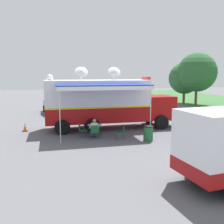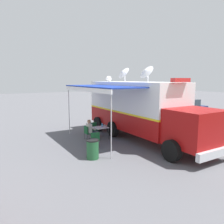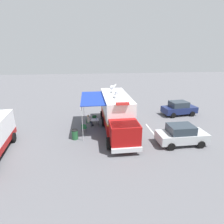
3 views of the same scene
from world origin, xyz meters
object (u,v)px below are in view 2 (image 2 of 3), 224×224
at_px(water_bottle, 102,125).
at_px(folding_chair_beside_table, 94,128).
at_px(command_truck, 141,108).
at_px(seated_responder, 91,129).
at_px(traffic_cone, 102,119).
at_px(folding_table, 100,128).
at_px(folding_chair_spare_by_truck, 95,139).
at_px(folding_chair_at_table, 88,132).
at_px(trash_bin, 93,149).
at_px(car_behind_truck, 187,109).

relative_size(water_bottle, folding_chair_beside_table, 0.26).
xyz_separation_m(command_truck, seated_responder, (2.73, -1.43, -1.30)).
bearing_deg(command_truck, traffic_cone, -94.33).
bearing_deg(folding_table, folding_chair_spare_by_truck, 51.87).
xyz_separation_m(folding_chair_beside_table, traffic_cone, (-2.57, -3.60, -0.23)).
distance_m(folding_chair_at_table, folding_chair_beside_table, 1.05).
bearing_deg(trash_bin, seated_responder, -114.06).
bearing_deg(folding_chair_beside_table, traffic_cone, -125.52).
height_order(folding_chair_at_table, trash_bin, trash_bin).
xyz_separation_m(folding_table, car_behind_truck, (-10.64, -2.28, 0.21)).
distance_m(command_truck, seated_responder, 3.34).
bearing_deg(folding_chair_beside_table, car_behind_truck, -172.38).
xyz_separation_m(folding_chair_at_table, traffic_cone, (-3.35, -4.31, -0.23)).
height_order(command_truck, folding_table, command_truck).
xyz_separation_m(water_bottle, folding_chair_spare_by_truck, (1.29, 1.51, -0.32)).
xyz_separation_m(folding_chair_beside_table, folding_chair_spare_by_truck, (1.12, 2.30, 0.00)).
height_order(command_truck, water_bottle, command_truck).
bearing_deg(command_truck, folding_chair_at_table, -26.12).
distance_m(folding_chair_beside_table, car_behind_truck, 10.76).
height_order(traffic_cone, car_behind_truck, car_behind_truck).
bearing_deg(seated_responder, water_bottle, 173.60).
bearing_deg(water_bottle, trash_bin, 54.21).
bearing_deg(seated_responder, car_behind_truck, -169.27).
bearing_deg(traffic_cone, command_truck, 85.67).
xyz_separation_m(command_truck, folding_chair_spare_by_truck, (3.26, 0.16, -1.43)).
bearing_deg(seated_responder, traffic_cone, -126.31).
bearing_deg(folding_chair_beside_table, folding_chair_spare_by_truck, 64.00).
bearing_deg(seated_responder, folding_chair_at_table, 0.05).
bearing_deg(traffic_cone, folding_table, 60.15).
relative_size(folding_chair_beside_table, car_behind_truck, 0.20).
relative_size(folding_table, water_bottle, 3.57).
relative_size(folding_table, trash_bin, 0.88).
distance_m(seated_responder, traffic_cone, 5.36).
bearing_deg(command_truck, seated_responder, -27.66).
height_order(folding_chair_at_table, traffic_cone, folding_chair_at_table).
relative_size(command_truck, car_behind_truck, 2.18).
distance_m(traffic_cone, car_behind_truck, 8.39).
height_order(folding_chair_beside_table, trash_bin, trash_bin).
height_order(folding_chair_beside_table, car_behind_truck, car_behind_truck).
xyz_separation_m(folding_chair_spare_by_truck, trash_bin, (0.81, 1.39, -0.06)).
height_order(folding_chair_spare_by_truck, traffic_cone, folding_chair_spare_by_truck).
bearing_deg(folding_chair_beside_table, trash_bin, 62.43).
height_order(folding_table, traffic_cone, folding_table).
bearing_deg(command_truck, water_bottle, -34.32).
bearing_deg(folding_chair_at_table, traffic_cone, -127.91).
distance_m(folding_chair_at_table, traffic_cone, 5.46).
bearing_deg(folding_chair_spare_by_truck, traffic_cone, -122.04).
xyz_separation_m(folding_chair_spare_by_truck, traffic_cone, (-3.69, -5.90, -0.23)).
bearing_deg(seated_responder, folding_chair_spare_by_truck, 71.69).
relative_size(command_truck, folding_chair_beside_table, 10.91).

